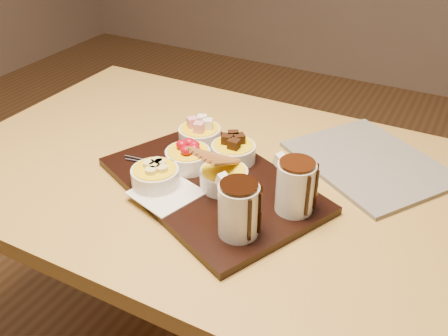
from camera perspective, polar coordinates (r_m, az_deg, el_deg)
The scene contains 12 objects.
dining_table at distance 1.19m, azimuth -1.58°, elevation -3.97°, with size 1.20×0.80×0.75m.
serving_board at distance 1.06m, azimuth -1.43°, elevation -1.91°, with size 0.46×0.30×0.02m, color black.
napkin at distance 1.02m, azimuth -6.64°, elevation -2.83°, with size 0.12×0.12×0.00m, color white.
bowl_marshmallows at distance 1.19m, azimuth -2.79°, elevation 3.72°, with size 0.10×0.10×0.04m, color white.
bowl_cake at distance 1.12m, azimuth 1.07°, elevation 1.78°, with size 0.10×0.10×0.04m, color white.
bowl_strawberries at distance 1.10m, azimuth -4.12°, elevation 1.09°, with size 0.10×0.10×0.04m, color white.
bowl_biscotti at distance 1.03m, azimuth -0.02°, elevation -1.19°, with size 0.10×0.10×0.04m, color white.
bowl_bananas at distance 1.04m, azimuth -7.85°, elevation -1.03°, with size 0.10×0.10×0.04m, color white.
pitcher_dark_chocolate at distance 0.89m, azimuth 1.67°, elevation -4.86°, with size 0.07×0.07×0.10m, color silver.
pitcher_milk_chocolate at distance 0.95m, azimuth 8.15°, elevation -2.23°, with size 0.07×0.07×0.10m, color silver.
fondue_skewers at distance 1.10m, azimuth -5.46°, elevation 0.21°, with size 0.26×0.03×0.01m, color silver, non-canonical shape.
newspaper at distance 1.19m, azimuth 16.25°, elevation 0.63°, with size 0.33×0.27×0.01m, color beige.
Camera 1 is at (0.48, -0.83, 1.36)m, focal length 40.00 mm.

